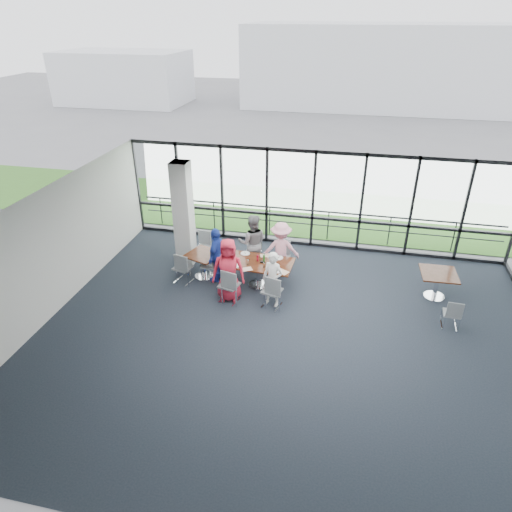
% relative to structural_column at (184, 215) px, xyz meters
% --- Properties ---
extents(floor, '(12.00, 10.00, 0.02)m').
position_rel_structural_column_xyz_m(floor, '(3.60, -3.00, -1.61)').
color(floor, '#1C232D').
rests_on(floor, ground).
extents(ceiling, '(12.00, 10.00, 0.04)m').
position_rel_structural_column_xyz_m(ceiling, '(3.60, -3.00, 1.60)').
color(ceiling, white).
rests_on(ceiling, ground).
extents(wall_left, '(0.10, 10.00, 3.20)m').
position_rel_structural_column_xyz_m(wall_left, '(-2.40, -3.00, 0.00)').
color(wall_left, silver).
rests_on(wall_left, ground).
extents(wall_front, '(12.00, 0.10, 3.20)m').
position_rel_structural_column_xyz_m(wall_front, '(3.60, -8.00, 0.00)').
color(wall_front, silver).
rests_on(wall_front, ground).
extents(curtain_wall_back, '(12.00, 0.10, 3.20)m').
position_rel_structural_column_xyz_m(curtain_wall_back, '(3.60, 2.00, 0.00)').
color(curtain_wall_back, white).
rests_on(curtain_wall_back, ground).
extents(structural_column, '(0.50, 0.50, 3.20)m').
position_rel_structural_column_xyz_m(structural_column, '(0.00, 0.00, 0.00)').
color(structural_column, silver).
rests_on(structural_column, ground).
extents(apron, '(80.00, 70.00, 0.02)m').
position_rel_structural_column_xyz_m(apron, '(3.60, 7.00, -1.62)').
color(apron, slate).
rests_on(apron, ground).
extents(grass_strip, '(80.00, 5.00, 0.01)m').
position_rel_structural_column_xyz_m(grass_strip, '(3.60, 5.00, -1.59)').
color(grass_strip, '#396123').
rests_on(grass_strip, ground).
extents(hangar_main, '(24.00, 10.00, 6.00)m').
position_rel_structural_column_xyz_m(hangar_main, '(7.60, 29.00, 1.40)').
color(hangar_main, silver).
rests_on(hangar_main, ground).
extents(hangar_aux, '(10.00, 6.00, 4.00)m').
position_rel_structural_column_xyz_m(hangar_aux, '(-14.40, 25.00, 0.40)').
color(hangar_aux, silver).
rests_on(hangar_aux, ground).
extents(guard_rail, '(12.00, 0.06, 0.06)m').
position_rel_structural_column_xyz_m(guard_rail, '(3.60, 2.60, -1.10)').
color(guard_rail, '#2D2D33').
rests_on(guard_rail, ground).
extents(main_table, '(1.97, 1.16, 0.75)m').
position_rel_structural_column_xyz_m(main_table, '(2.43, -0.82, -0.98)').
color(main_table, '#361909').
rests_on(main_table, ground).
extents(side_table_left, '(1.11, 1.11, 0.75)m').
position_rel_structural_column_xyz_m(side_table_left, '(0.78, -0.69, -0.96)').
color(side_table_left, '#361909').
rests_on(side_table_left, ground).
extents(side_table_right, '(0.97, 0.97, 0.75)m').
position_rel_structural_column_xyz_m(side_table_right, '(7.25, -0.38, -0.96)').
color(side_table_right, '#361909').
rests_on(side_table_right, ground).
extents(diner_near_left, '(0.95, 0.70, 1.77)m').
position_rel_structural_column_xyz_m(diner_near_left, '(1.80, -1.65, -0.72)').
color(diner_near_left, red).
rests_on(diner_near_left, ground).
extents(diner_near_right, '(0.65, 0.55, 1.52)m').
position_rel_structural_column_xyz_m(diner_near_right, '(2.99, -1.67, -0.84)').
color(diner_near_right, silver).
rests_on(diner_near_right, ground).
extents(diner_far_left, '(0.94, 0.68, 1.75)m').
position_rel_structural_column_xyz_m(diner_far_left, '(2.06, 0.06, -0.72)').
color(diner_far_left, slate).
rests_on(diner_far_left, ground).
extents(diner_far_right, '(1.15, 0.73, 1.65)m').
position_rel_structural_column_xyz_m(diner_far_right, '(2.93, -0.08, -0.77)').
color(diner_far_right, pink).
rests_on(diner_far_right, ground).
extents(diner_end, '(0.64, 1.01, 1.62)m').
position_rel_structural_column_xyz_m(diner_end, '(1.22, -0.76, -0.79)').
color(diner_end, '#203BA7').
rests_on(diner_end, ground).
extents(chair_main_nl, '(0.58, 0.58, 0.98)m').
position_rel_structural_column_xyz_m(chair_main_nl, '(1.84, -1.76, -1.11)').
color(chair_main_nl, slate).
rests_on(chair_main_nl, ground).
extents(chair_main_nr, '(0.57, 0.57, 0.95)m').
position_rel_structural_column_xyz_m(chair_main_nr, '(3.00, -1.76, -1.13)').
color(chair_main_nr, slate).
rests_on(chair_main_nr, ground).
extents(chair_main_fl, '(0.49, 0.49, 0.91)m').
position_rel_structural_column_xyz_m(chair_main_fl, '(2.04, 0.20, -1.15)').
color(chair_main_fl, slate).
rests_on(chair_main_fl, ground).
extents(chair_main_fr, '(0.44, 0.44, 0.89)m').
position_rel_structural_column_xyz_m(chair_main_fr, '(2.95, 0.11, -1.15)').
color(chair_main_fr, slate).
rests_on(chair_main_fr, ground).
extents(chair_main_end, '(0.44, 0.44, 0.83)m').
position_rel_structural_column_xyz_m(chair_main_end, '(0.93, -0.73, -1.19)').
color(chair_main_end, slate).
rests_on(chair_main_end, ground).
extents(chair_spare_la, '(0.55, 0.55, 0.93)m').
position_rel_structural_column_xyz_m(chair_spare_la, '(0.29, -1.11, -1.13)').
color(chair_spare_la, slate).
rests_on(chair_spare_la, ground).
extents(chair_spare_lb, '(0.50, 0.50, 0.90)m').
position_rel_structural_column_xyz_m(chair_spare_lb, '(0.48, 0.25, -1.15)').
color(chair_spare_lb, slate).
rests_on(chair_spare_lb, ground).
extents(chair_spare_r, '(0.41, 0.41, 0.79)m').
position_rel_structural_column_xyz_m(chair_spare_r, '(7.44, -1.70, -1.20)').
color(chair_spare_r, slate).
rests_on(chair_spare_r, ground).
extents(plate_nl, '(0.26, 0.26, 0.01)m').
position_rel_structural_column_xyz_m(plate_nl, '(1.85, -1.17, -0.84)').
color(plate_nl, white).
rests_on(plate_nl, main_table).
extents(plate_nr, '(0.26, 0.26, 0.01)m').
position_rel_structural_column_xyz_m(plate_nr, '(3.02, -1.20, -0.84)').
color(plate_nr, white).
rests_on(plate_nr, main_table).
extents(plate_fl, '(0.27, 0.27, 0.01)m').
position_rel_structural_column_xyz_m(plate_fl, '(1.96, -0.42, -0.84)').
color(plate_fl, white).
rests_on(plate_fl, main_table).
extents(plate_fr, '(0.29, 0.29, 0.01)m').
position_rel_structural_column_xyz_m(plate_fr, '(2.92, -0.47, -0.84)').
color(plate_fr, white).
rests_on(plate_fr, main_table).
extents(plate_end, '(0.25, 0.25, 0.01)m').
position_rel_structural_column_xyz_m(plate_end, '(1.66, -0.78, -0.84)').
color(plate_end, white).
rests_on(plate_end, main_table).
extents(tumbler_a, '(0.08, 0.08, 0.15)m').
position_rel_structural_column_xyz_m(tumbler_a, '(2.18, -1.02, -0.77)').
color(tumbler_a, white).
rests_on(tumbler_a, main_table).
extents(tumbler_b, '(0.07, 0.07, 0.13)m').
position_rel_structural_column_xyz_m(tumbler_b, '(2.65, -1.06, -0.78)').
color(tumbler_b, white).
rests_on(tumbler_b, main_table).
extents(tumbler_c, '(0.06, 0.06, 0.13)m').
position_rel_structural_column_xyz_m(tumbler_c, '(2.53, -0.53, -0.79)').
color(tumbler_c, white).
rests_on(tumbler_c, main_table).
extents(tumbler_d, '(0.07, 0.07, 0.14)m').
position_rel_structural_column_xyz_m(tumbler_d, '(1.72, -0.91, -0.78)').
color(tumbler_d, white).
rests_on(tumbler_d, main_table).
extents(menu_a, '(0.36, 0.33, 0.00)m').
position_rel_structural_column_xyz_m(menu_a, '(2.20, -1.28, -0.85)').
color(menu_a, white).
rests_on(menu_a, main_table).
extents(menu_b, '(0.39, 0.35, 0.00)m').
position_rel_structural_column_xyz_m(menu_b, '(3.17, -1.20, -0.85)').
color(menu_b, white).
rests_on(menu_b, main_table).
extents(menu_c, '(0.36, 0.30, 0.00)m').
position_rel_structural_column_xyz_m(menu_c, '(2.55, -0.40, -0.85)').
color(menu_c, white).
rests_on(menu_c, main_table).
extents(condiment_caddy, '(0.10, 0.07, 0.04)m').
position_rel_structural_column_xyz_m(condiment_caddy, '(2.54, -0.83, -0.83)').
color(condiment_caddy, black).
rests_on(condiment_caddy, main_table).
extents(ketchup_bottle, '(0.06, 0.06, 0.18)m').
position_rel_structural_column_xyz_m(ketchup_bottle, '(2.40, -0.76, -0.76)').
color(ketchup_bottle, maroon).
rests_on(ketchup_bottle, main_table).
extents(green_bottle, '(0.05, 0.05, 0.20)m').
position_rel_structural_column_xyz_m(green_bottle, '(2.57, -0.75, -0.75)').
color(green_bottle, '#1E7021').
rests_on(green_bottle, main_table).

